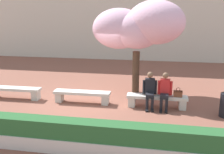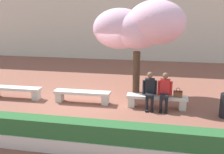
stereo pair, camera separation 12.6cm
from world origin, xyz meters
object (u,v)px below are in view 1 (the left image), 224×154
(person_seated_left, at_px, (150,89))
(person_seated_right, at_px, (165,90))
(stone_bench_west_end, at_px, (14,91))
(handbag, at_px, (178,93))
(stone_bench_near_west, at_px, (82,95))
(cherry_tree_main, at_px, (139,27))
(stone_bench_center, at_px, (157,99))

(person_seated_left, xyz_separation_m, person_seated_right, (0.52, -0.00, 0.00))
(stone_bench_west_end, height_order, handbag, handbag)
(stone_bench_near_west, bearing_deg, cherry_tree_main, 43.02)
(person_seated_left, relative_size, handbag, 3.81)
(cherry_tree_main, bearing_deg, person_seated_left, -72.42)
(person_seated_left, bearing_deg, stone_bench_center, 11.69)
(stone_bench_near_west, relative_size, stone_bench_center, 1.00)
(handbag, height_order, cherry_tree_main, cherry_tree_main)
(cherry_tree_main, bearing_deg, person_seated_right, -59.16)
(stone_bench_west_end, xyz_separation_m, person_seated_left, (5.27, -0.05, 0.39))
(person_seated_left, distance_m, person_seated_right, 0.52)
(handbag, bearing_deg, stone_bench_center, 178.36)
(stone_bench_west_end, distance_m, stone_bench_center, 5.53)
(stone_bench_west_end, relative_size, person_seated_right, 1.65)
(stone_bench_near_west, height_order, stone_bench_center, same)
(stone_bench_center, distance_m, person_seated_right, 0.47)
(stone_bench_near_west, distance_m, person_seated_right, 3.05)
(stone_bench_west_end, distance_m, stone_bench_near_west, 2.76)
(stone_bench_west_end, height_order, cherry_tree_main, cherry_tree_main)
(stone_bench_near_west, xyz_separation_m, cherry_tree_main, (1.92, 1.79, 2.43))
(person_seated_left, relative_size, person_seated_right, 1.00)
(person_seated_right, bearing_deg, stone_bench_center, 168.37)
(person_seated_right, relative_size, handbag, 3.81)
(stone_bench_center, bearing_deg, stone_bench_near_west, 180.00)
(cherry_tree_main, bearing_deg, stone_bench_near_west, -136.98)
(person_seated_right, bearing_deg, cherry_tree_main, 120.84)
(stone_bench_center, relative_size, person_seated_left, 1.65)
(stone_bench_center, xyz_separation_m, person_seated_right, (0.26, -0.05, 0.39))
(person_seated_right, xyz_separation_m, cherry_tree_main, (-1.10, 1.85, 2.05))
(stone_bench_near_west, relative_size, person_seated_right, 1.65)
(stone_bench_near_west, relative_size, person_seated_left, 1.65)
(person_seated_right, height_order, handbag, person_seated_right)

